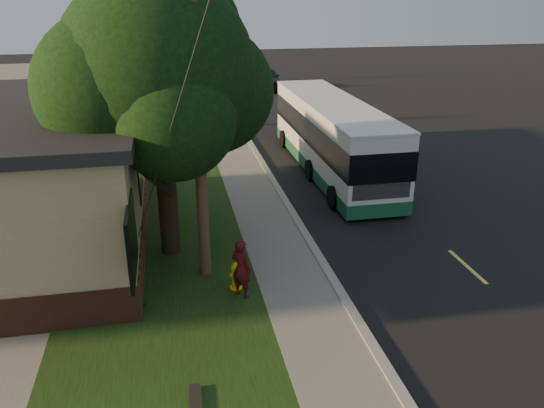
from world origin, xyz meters
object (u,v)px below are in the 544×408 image
at_px(skateboard_main, 195,400).
at_px(leafy_tree, 159,76).
at_px(bare_tree_near, 175,90).
at_px(dumpster, 59,175).
at_px(transit_bus, 332,135).
at_px(skateboarder, 241,268).
at_px(bare_tree_far, 177,65).
at_px(traffic_signal, 217,43).
at_px(utility_pole, 197,107).
at_px(distant_car, 265,78).
at_px(fire_hydrant, 236,276).
at_px(skateboard_spare, 129,302).

bearing_deg(skateboard_main, leafy_tree, 92.29).
xyz_separation_m(bare_tree_near, dumpster, (-4.80, -9.32, -1.48)).
relative_size(transit_bus, skateboarder, 7.17).
distance_m(bare_tree_near, bare_tree_far, 12.01).
relative_size(leafy_tree, traffic_signal, 1.42).
relative_size(traffic_signal, dumpster, 3.13).
xyz_separation_m(traffic_signal, dumpster, (-8.80, -25.32, -2.49)).
relative_size(bare_tree_near, transit_bus, 0.38).
relative_size(transit_bus, skateboard_main, 13.22).
relative_size(utility_pole, skateboarder, 5.81).
bearing_deg(skateboarder, leafy_tree, -16.66).
xyz_separation_m(transit_bus, skateboarder, (-5.22, -9.33, -0.76)).
bearing_deg(bare_tree_far, skateboarder, -89.06).
xyz_separation_m(leafy_tree, traffic_signal, (4.67, 31.35, -2.00)).
bearing_deg(bare_tree_near, traffic_signal, 75.96).
relative_size(dumpster, distant_car, 0.35).
bearing_deg(traffic_signal, skateboard_main, -96.63).
height_order(fire_hydrant, skateboarder, skateboarder).
bearing_deg(skateboarder, bare_tree_far, -44.65).
bearing_deg(fire_hydrant, bare_tree_far, 90.76).
relative_size(utility_pole, skateboard_main, 10.72).
xyz_separation_m(leafy_tree, skateboarder, (1.67, -3.02, -4.32)).
relative_size(fire_hydrant, bare_tree_far, 0.18).
bearing_deg(traffic_signal, transit_bus, -84.93).
bearing_deg(bare_tree_near, fire_hydrant, -87.14).
relative_size(transit_bus, dumpster, 6.36).
bearing_deg(traffic_signal, skateboard_spare, -99.61).
distance_m(traffic_signal, distant_car, 5.75).
distance_m(bare_tree_near, dumpster, 10.59).
bearing_deg(distant_car, leafy_tree, -105.90).
xyz_separation_m(utility_pole, distant_car, (7.09, 28.89, -3.77)).
bearing_deg(transit_bus, bare_tree_far, 105.21).
relative_size(fire_hydrant, skateboard_main, 0.87).
bearing_deg(skateboarder, transit_bus, -74.81).
xyz_separation_m(bare_tree_near, skateboard_main, (-0.41, -21.94, -2.02)).
relative_size(utility_pole, traffic_signal, 1.65).
distance_m(dumpster, distant_car, 24.41).
xyz_separation_m(traffic_signal, skateboard_main, (-4.41, -37.94, -3.03)).
distance_m(fire_hydrant, distant_car, 30.57).
bearing_deg(utility_pole, fire_hydrant, -54.62).
xyz_separation_m(bare_tree_far, skateboard_main, (-0.91, -33.94, -1.87)).
bearing_deg(leafy_tree, skateboard_spare, -111.38).
bearing_deg(leafy_tree, fire_hydrant, -59.33).
bearing_deg(utility_pole, traffic_signal, 83.42).
relative_size(bare_tree_far, transit_bus, 0.36).
height_order(bare_tree_far, traffic_signal, traffic_signal).
height_order(utility_pole, transit_bus, utility_pole).
relative_size(bare_tree_near, traffic_signal, 0.78).
distance_m(leafy_tree, transit_bus, 10.00).
xyz_separation_m(leafy_tree, transit_bus, (6.89, 6.31, -3.55)).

